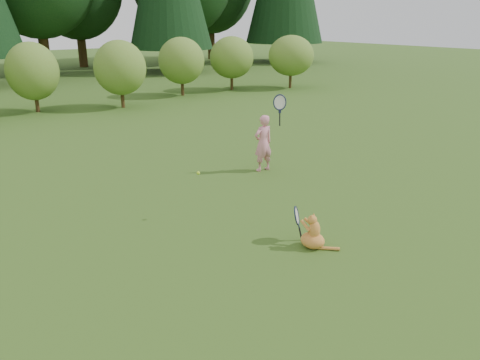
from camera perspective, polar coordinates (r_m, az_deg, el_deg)
ground at (r=7.75m, az=2.32°, el=-6.76°), size 100.00×100.00×0.00m
shrub_row at (r=19.05m, az=-23.27°, el=11.69°), size 28.00×3.00×2.80m
child at (r=10.79m, az=2.91°, el=4.67°), size 0.74×0.44×1.97m
cat at (r=7.35m, az=8.82°, el=-6.05°), size 0.52×0.81×0.75m
tennis_ball at (r=8.16m, az=-5.10°, el=0.85°), size 0.06×0.06×0.06m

